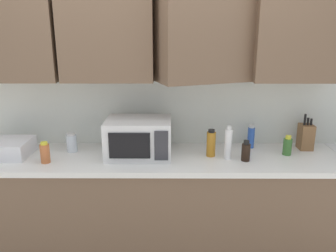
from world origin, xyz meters
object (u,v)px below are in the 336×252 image
at_px(knife_block, 306,136).
at_px(bottle_soy_dark, 246,152).
at_px(dish_rack, 4,148).
at_px(bottle_green_oil, 287,146).
at_px(bottle_amber_vinegar, 211,143).
at_px(bottle_clear_tall, 72,143).
at_px(bottle_white_jar, 228,143).
at_px(microwave, 139,138).
at_px(bottle_spice_jar, 45,153).
at_px(bottle_blue_cleaner, 251,137).

distance_m(knife_block, bottle_soy_dark, 0.59).
relative_size(dish_rack, bottle_green_oil, 2.50).
distance_m(bottle_amber_vinegar, bottle_clear_tall, 1.07).
bearing_deg(bottle_white_jar, bottle_clear_tall, 172.82).
height_order(bottle_amber_vinegar, bottle_green_oil, bottle_amber_vinegar).
height_order(microwave, knife_block, knife_block).
relative_size(bottle_amber_vinegar, bottle_spice_jar, 1.34).
height_order(bottle_amber_vinegar, bottle_spice_jar, bottle_amber_vinegar).
relative_size(knife_block, bottle_clear_tall, 1.93).
xyz_separation_m(dish_rack, bottle_white_jar, (1.67, -0.05, 0.06)).
distance_m(bottle_white_jar, bottle_blue_cleaner, 0.33).
height_order(bottle_soy_dark, bottle_blue_cleaner, bottle_blue_cleaner).
distance_m(knife_block, bottle_blue_cleaner, 0.43).
xyz_separation_m(microwave, bottle_green_oil, (1.12, 0.02, -0.07)).
bearing_deg(microwave, bottle_blue_cleaner, 11.60).
bearing_deg(bottle_blue_cleaner, bottle_amber_vinegar, -151.01).
bearing_deg(bottle_amber_vinegar, microwave, 179.07).
relative_size(microwave, bottle_spice_jar, 3.12).
relative_size(dish_rack, bottle_blue_cleaner, 1.99).
xyz_separation_m(dish_rack, bottle_clear_tall, (0.48, 0.10, 0.01)).
distance_m(bottle_spice_jar, bottle_blue_cleaner, 1.57).
bearing_deg(bottle_spice_jar, bottle_soy_dark, 1.74).
bearing_deg(bottle_white_jar, bottle_soy_dark, -17.03).
xyz_separation_m(knife_block, bottle_blue_cleaner, (-0.42, 0.03, -0.01)).
distance_m(dish_rack, bottle_clear_tall, 0.49).
relative_size(knife_block, bottle_spice_jar, 1.87).
relative_size(knife_block, bottle_green_oil, 1.90).
height_order(knife_block, bottle_amber_vinegar, knife_block).
xyz_separation_m(bottle_spice_jar, bottle_clear_tall, (0.13, 0.23, -0.00)).
distance_m(microwave, bottle_clear_tall, 0.54).
bearing_deg(bottle_white_jar, knife_block, 18.52).
xyz_separation_m(microwave, bottle_clear_tall, (-0.53, 0.08, -0.07)).
xyz_separation_m(bottle_green_oil, bottle_clear_tall, (-1.65, 0.06, 0.00)).
relative_size(bottle_amber_vinegar, bottle_blue_cleaner, 1.08).
height_order(dish_rack, bottle_soy_dark, bottle_soy_dark).
bearing_deg(dish_rack, bottle_green_oil, 0.84).
bearing_deg(bottle_amber_vinegar, knife_block, 11.82).
bearing_deg(bottle_soy_dark, dish_rack, 177.07).
height_order(bottle_soy_dark, bottle_spice_jar, same).
height_order(dish_rack, bottle_spice_jar, bottle_spice_jar).
distance_m(bottle_green_oil, bottle_blue_cleaner, 0.29).
height_order(microwave, bottle_blue_cleaner, microwave).
bearing_deg(bottle_green_oil, microwave, -178.99).
bearing_deg(microwave, bottle_amber_vinegar, -0.93).
height_order(bottle_green_oil, bottle_soy_dark, bottle_soy_dark).
relative_size(bottle_amber_vinegar, bottle_soy_dark, 1.35).
relative_size(bottle_white_jar, bottle_clear_tall, 1.69).
relative_size(dish_rack, bottle_clear_tall, 2.54).
xyz_separation_m(bottle_soy_dark, bottle_clear_tall, (-1.31, 0.19, 0.00)).
relative_size(microwave, bottle_blue_cleaner, 2.51).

